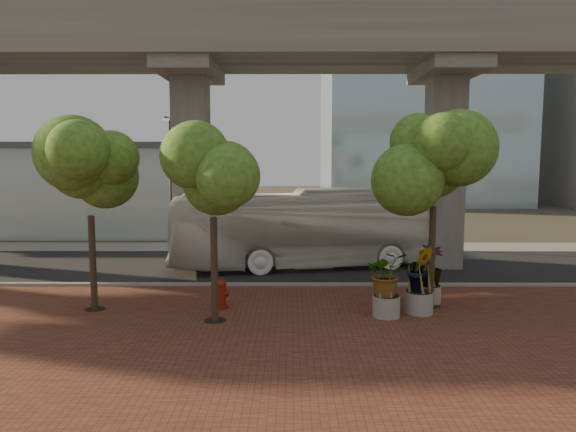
{
  "coord_description": "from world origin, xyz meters",
  "views": [
    {
      "loc": [
        -1.28,
        -22.49,
        5.15
      ],
      "look_at": [
        -1.41,
        0.5,
        2.65
      ],
      "focal_mm": 32.0,
      "sensor_mm": 36.0,
      "label": 1
    }
  ],
  "objects": [
    {
      "name": "far_sidewalk",
      "position": [
        0.0,
        7.5,
        0.03
      ],
      "size": [
        90.0,
        3.0,
        0.06
      ],
      "primitive_type": "cube",
      "color": "gray",
      "rests_on": "ground"
    },
    {
      "name": "street_tree_near_east",
      "position": [
        3.61,
        -4.94,
        4.83
      ],
      "size": [
        4.32,
        4.32,
        6.75
      ],
      "color": "#403425",
      "rests_on": "ground"
    },
    {
      "name": "transit_bus",
      "position": [
        -0.36,
        1.88,
        1.87
      ],
      "size": [
        13.77,
        5.57,
        3.74
      ],
      "primitive_type": "imported",
      "rotation": [
        0.0,
        0.0,
        1.76
      ],
      "color": "silver",
      "rests_on": "ground"
    },
    {
      "name": "streetlamp_west",
      "position": [
        -8.12,
        6.65,
        4.38
      ],
      "size": [
        0.37,
        1.09,
        7.49
      ],
      "color": "#2B2B2F",
      "rests_on": "ground"
    },
    {
      "name": "station_pavilion",
      "position": [
        -20.0,
        16.0,
        3.22
      ],
      "size": [
        23.0,
        13.0,
        6.3
      ],
      "color": "silver",
      "rests_on": "ground"
    },
    {
      "name": "planter_front",
      "position": [
        1.84,
        -6.14,
        1.38
      ],
      "size": [
        1.98,
        1.98,
        2.18
      ],
      "color": "gray",
      "rests_on": "ground"
    },
    {
      "name": "transit_viaduct",
      "position": [
        0.0,
        2.0,
        7.29
      ],
      "size": [
        72.0,
        5.6,
        12.4
      ],
      "color": "gray",
      "rests_on": "ground"
    },
    {
      "name": "street_tree_near_west",
      "position": [
        -3.7,
        -6.6,
        4.46
      ],
      "size": [
        3.75,
        3.75,
        6.13
      ],
      "color": "#403425",
      "rests_on": "ground"
    },
    {
      "name": "ground",
      "position": [
        0.0,
        0.0,
        0.0
      ],
      "size": [
        160.0,
        160.0,
        0.0
      ],
      "primitive_type": "plane",
      "color": "#3E382D",
      "rests_on": "ground"
    },
    {
      "name": "fire_hydrant",
      "position": [
        -3.69,
        -5.19,
        0.58
      ],
      "size": [
        0.54,
        0.49,
        1.08
      ],
      "color": "maroon",
      "rests_on": "ground"
    },
    {
      "name": "street_tree_far_west",
      "position": [
        -8.02,
        -5.38,
        4.49
      ],
      "size": [
        4.1,
        4.1,
        6.31
      ],
      "color": "#403425",
      "rests_on": "ground"
    },
    {
      "name": "brick_plaza",
      "position": [
        0.0,
        -8.0,
        0.03
      ],
      "size": [
        70.0,
        13.0,
        0.06
      ],
      "primitive_type": "cube",
      "color": "brown",
      "rests_on": "ground"
    },
    {
      "name": "planter_left",
      "position": [
        3.0,
        -5.75,
        1.45
      ],
      "size": [
        2.08,
        2.08,
        2.29
      ],
      "color": "#AAA49A",
      "rests_on": "ground"
    },
    {
      "name": "asphalt_road",
      "position": [
        0.0,
        2.0,
        0.02
      ],
      "size": [
        90.0,
        8.0,
        0.04
      ],
      "primitive_type": "cube",
      "color": "black",
      "rests_on": "ground"
    },
    {
      "name": "planter_right",
      "position": [
        3.69,
        -4.48,
        1.33
      ],
      "size": [
        1.97,
        1.97,
        2.1
      ],
      "color": "#A9A699",
      "rests_on": "ground"
    },
    {
      "name": "streetlamp_east",
      "position": [
        7.08,
        6.59,
        4.82
      ],
      "size": [
        0.41,
        1.2,
        8.25
      ],
      "color": "#323238",
      "rests_on": "ground"
    },
    {
      "name": "curb_strip",
      "position": [
        0.0,
        -2.0,
        0.08
      ],
      "size": [
        70.0,
        0.25,
        0.16
      ],
      "primitive_type": "cube",
      "color": "gray",
      "rests_on": "ground"
    }
  ]
}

